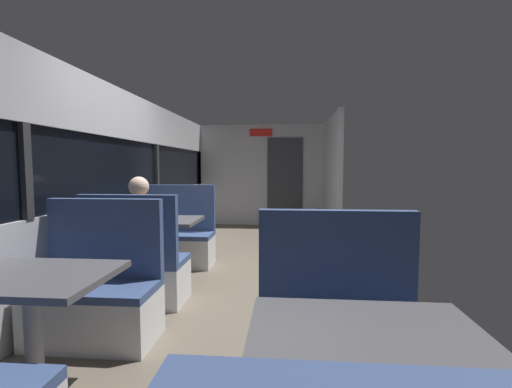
% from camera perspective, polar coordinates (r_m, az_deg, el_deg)
% --- Properties ---
extents(ground_plane, '(3.30, 9.20, 0.02)m').
position_cam_1_polar(ground_plane, '(4.27, -3.37, -14.31)').
color(ground_plane, '#665B4C').
extents(carriage_window_panel_left, '(0.09, 8.48, 2.30)m').
position_cam_1_polar(carriage_window_panel_left, '(4.49, -22.09, 0.89)').
color(carriage_window_panel_left, '#B2B2B7').
rests_on(carriage_window_panel_left, ground_plane).
extents(carriage_end_bulkhead, '(2.90, 0.11, 2.30)m').
position_cam_1_polar(carriage_end_bulkhead, '(8.21, 1.21, 2.93)').
color(carriage_end_bulkhead, '#B2B2B7').
rests_on(carriage_end_bulkhead, ground_plane).
extents(carriage_aisle_panel_right, '(0.08, 2.40, 2.30)m').
position_cam_1_polar(carriage_aisle_panel_right, '(7.05, 11.95, 2.67)').
color(carriage_aisle_panel_right, '#B2B2B7').
rests_on(carriage_aisle_panel_right, ground_plane).
extents(dining_table_near_window, '(0.90, 0.70, 0.74)m').
position_cam_1_polar(dining_table_near_window, '(2.52, -32.31, -12.97)').
color(dining_table_near_window, '#9E9EA3').
rests_on(dining_table_near_window, ground_plane).
extents(bench_near_window_facing_entry, '(0.95, 0.50, 1.10)m').
position_cam_1_polar(bench_near_window_facing_entry, '(3.17, -24.15, -15.00)').
color(bench_near_window_facing_entry, silver).
rests_on(bench_near_window_facing_entry, ground_plane).
extents(dining_table_mid_window, '(0.90, 0.70, 0.74)m').
position_cam_1_polar(dining_table_mid_window, '(4.37, -15.04, -5.20)').
color(dining_table_mid_window, '#9E9EA3').
rests_on(dining_table_mid_window, ground_plane).
extents(bench_mid_window_facing_end, '(0.95, 0.50, 1.10)m').
position_cam_1_polar(bench_mid_window_facing_end, '(3.81, -18.60, -11.55)').
color(bench_mid_window_facing_end, silver).
rests_on(bench_mid_window_facing_end, ground_plane).
extents(bench_mid_window_facing_entry, '(0.95, 0.50, 1.10)m').
position_cam_1_polar(bench_mid_window_facing_entry, '(5.08, -12.26, -7.37)').
color(bench_mid_window_facing_entry, silver).
rests_on(bench_mid_window_facing_entry, ground_plane).
extents(dining_table_front_aisle, '(0.90, 0.70, 0.74)m').
position_cam_1_polar(dining_table_front_aisle, '(1.53, 17.51, -24.17)').
color(dining_table_front_aisle, '#9E9EA3').
rests_on(dining_table_front_aisle, ground_plane).
extents(bench_front_aisle_facing_entry, '(0.95, 0.50, 1.10)m').
position_cam_1_polar(bench_front_aisle_facing_entry, '(2.28, 13.16, -22.72)').
color(bench_front_aisle_facing_entry, silver).
rests_on(bench_front_aisle_facing_entry, ground_plane).
extents(seated_passenger, '(0.47, 0.55, 1.26)m').
position_cam_1_polar(seated_passenger, '(3.82, -18.24, -8.25)').
color(seated_passenger, '#26262D').
rests_on(seated_passenger, ground_plane).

